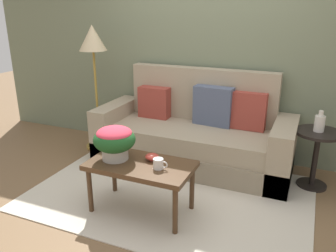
% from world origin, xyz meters
% --- Properties ---
extents(ground_plane, '(14.00, 14.00, 0.00)m').
position_xyz_m(ground_plane, '(0.00, 0.00, 0.00)').
color(ground_plane, brown).
extents(wall_back, '(6.40, 0.12, 2.60)m').
position_xyz_m(wall_back, '(0.00, 1.22, 1.30)').
color(wall_back, slate).
rests_on(wall_back, ground).
extents(area_rug, '(2.70, 1.83, 0.01)m').
position_xyz_m(area_rug, '(0.00, -0.03, 0.01)').
color(area_rug, beige).
rests_on(area_rug, ground).
extents(couch, '(2.26, 0.87, 1.10)m').
position_xyz_m(couch, '(-0.03, 0.75, 0.34)').
color(couch, gray).
rests_on(couch, ground).
extents(coffee_table, '(0.93, 0.51, 0.48)m').
position_xyz_m(coffee_table, '(-0.12, -0.41, 0.42)').
color(coffee_table, '#442D1B').
rests_on(coffee_table, ground).
extents(side_table, '(0.47, 0.47, 0.61)m').
position_xyz_m(side_table, '(1.30, 0.70, 0.42)').
color(side_table, black).
rests_on(side_table, ground).
extents(floor_lamp, '(0.35, 0.35, 1.58)m').
position_xyz_m(floor_lamp, '(-1.35, 0.72, 1.27)').
color(floor_lamp, olive).
rests_on(floor_lamp, ground).
extents(potted_plant, '(0.38, 0.38, 0.30)m').
position_xyz_m(potted_plant, '(-0.38, -0.42, 0.66)').
color(potted_plant, '#B7B2A8').
rests_on(potted_plant, coffee_table).
extents(coffee_mug, '(0.13, 0.09, 0.09)m').
position_xyz_m(coffee_mug, '(0.07, -0.45, 0.52)').
color(coffee_mug, white).
rests_on(coffee_mug, coffee_table).
extents(snack_bowl, '(0.12, 0.12, 0.06)m').
position_xyz_m(snack_bowl, '(-0.06, -0.32, 0.51)').
color(snack_bowl, '#B2382D').
rests_on(snack_bowl, coffee_table).
extents(table_vase, '(0.10, 0.10, 0.21)m').
position_xyz_m(table_vase, '(1.29, 0.70, 0.70)').
color(table_vase, silver).
rests_on(table_vase, side_table).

